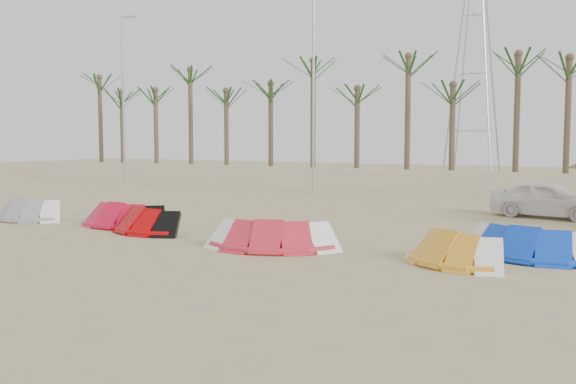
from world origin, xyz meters
The scene contains 13 objects.
ground centered at (0.00, 0.00, 0.00)m, with size 120.00×120.00×0.00m, color tan.
boundary_wall centered at (0.00, 22.00, 0.65)m, with size 60.00×0.30×1.30m, color beige.
palm_line centered at (0.67, 23.50, 6.44)m, with size 52.00×4.00×7.70m.
lamp_a centered at (-19.96, 20.00, 5.77)m, with size 1.25×0.14×11.00m.
lamp_b centered at (-5.96, 20.00, 5.77)m, with size 1.25×0.14×11.00m.
pylon centered at (1.00, 28.00, 0.00)m, with size 3.00×3.00×14.00m, color #A5A8AD, non-canonical shape.
kite_grey centered at (-9.87, 4.09, 0.42)m, with size 3.13×1.65×0.90m.
kite_red_left centered at (-5.60, 4.60, 0.42)m, with size 3.54×1.57×0.90m.
kite_red_mid centered at (-4.02, 3.99, 0.42)m, with size 3.75×2.56×0.90m.
kite_red_right centered at (1.25, 3.07, 0.42)m, with size 3.89×2.40×0.90m.
kite_orange centered at (6.12, 3.24, 0.42)m, with size 3.38×2.57×0.90m.
kite_blue centered at (7.65, 5.03, 0.42)m, with size 3.89×2.28×0.90m.
car centered at (7.03, 13.93, 0.71)m, with size 1.67×4.16×1.42m, color white.
Camera 1 is at (9.95, -12.30, 3.06)m, focal length 40.00 mm.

